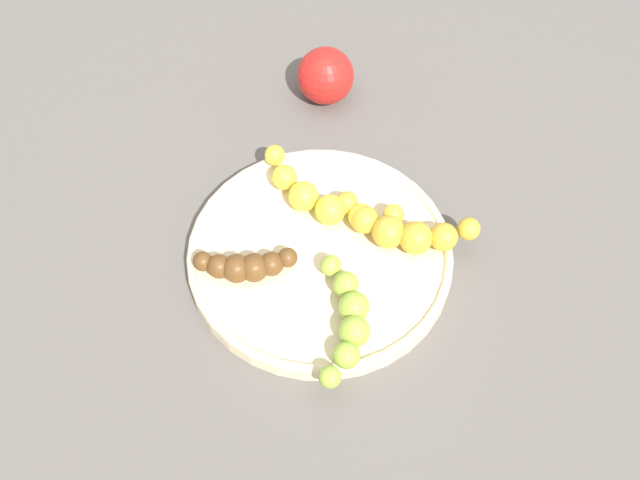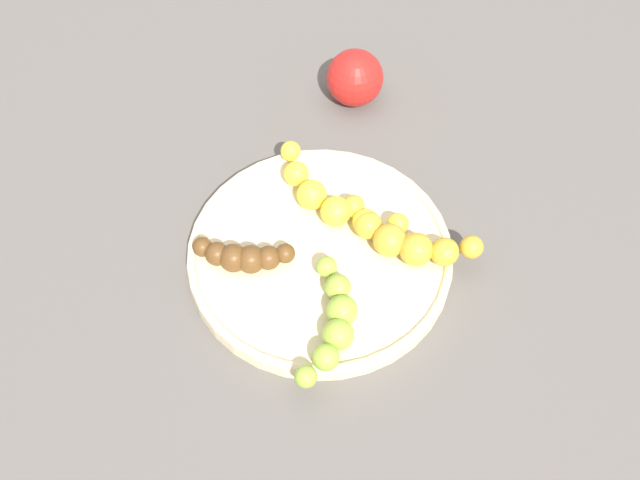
% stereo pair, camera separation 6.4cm
% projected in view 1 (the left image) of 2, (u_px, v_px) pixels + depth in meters
% --- Properties ---
extents(ground_plane, '(2.40, 2.40, 0.00)m').
position_uv_depth(ground_plane, '(320.00, 260.00, 0.80)').
color(ground_plane, '#56514C').
extents(fruit_bowl, '(0.29, 0.29, 0.02)m').
position_uv_depth(fruit_bowl, '(320.00, 253.00, 0.79)').
color(fruit_bowl, beige).
rests_on(fruit_bowl, ground_plane).
extents(banana_spotted, '(0.15, 0.09, 0.04)m').
position_uv_depth(banana_spotted, '(403.00, 229.00, 0.78)').
color(banana_spotted, gold).
rests_on(banana_spotted, fruit_bowl).
extents(banana_yellow, '(0.18, 0.07, 0.03)m').
position_uv_depth(banana_yellow, '(321.00, 198.00, 0.80)').
color(banana_yellow, yellow).
rests_on(banana_yellow, fruit_bowl).
extents(banana_overripe, '(0.09, 0.08, 0.03)m').
position_uv_depth(banana_overripe, '(245.00, 266.00, 0.75)').
color(banana_overripe, '#593819').
rests_on(banana_overripe, fruit_bowl).
extents(banana_green, '(0.10, 0.12, 0.03)m').
position_uv_depth(banana_green, '(347.00, 319.00, 0.72)').
color(banana_green, '#8CAD38').
rests_on(banana_green, fruit_bowl).
extents(apple_red, '(0.07, 0.07, 0.07)m').
position_uv_depth(apple_red, '(325.00, 76.00, 0.91)').
color(apple_red, red).
rests_on(apple_red, ground_plane).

